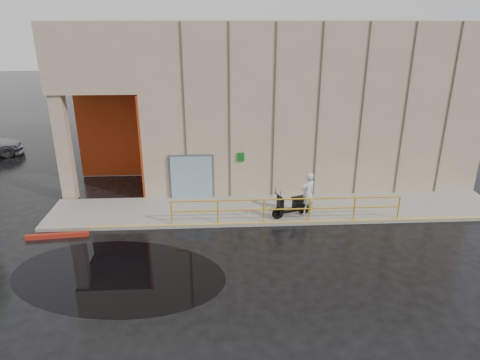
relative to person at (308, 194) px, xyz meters
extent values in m
plane|color=black|center=(-5.24, -3.78, -1.10)|extent=(120.00, 120.00, 0.00)
cube|color=gray|center=(-1.24, 0.72, -1.03)|extent=(20.00, 3.00, 0.15)
cube|color=tan|center=(0.76, 7.22, 2.90)|extent=(16.00, 10.00, 8.00)
cube|color=tan|center=(-9.24, 7.22, 5.40)|extent=(4.00, 10.00, 3.00)
cube|color=tan|center=(-10.84, 2.62, 1.40)|extent=(0.60, 0.60, 5.00)
cube|color=#B43910|center=(-9.24, 5.72, 1.40)|extent=(3.80, 0.15, 4.90)
cube|color=#B43910|center=(-7.29, 3.97, 1.40)|extent=(0.10, 3.50, 4.90)
cube|color=#8FAFC3|center=(-5.04, 2.10, 0.05)|extent=(1.90, 0.10, 2.00)
cube|color=slate|center=(-5.04, 2.18, 0.05)|extent=(2.10, 0.06, 2.20)
cube|color=#0D5E18|center=(-2.74, 2.16, 1.00)|extent=(0.32, 0.04, 0.42)
cylinder|color=#DB9E0B|center=(-0.99, -0.63, 0.05)|extent=(9.50, 0.06, 0.06)
cylinder|color=#DB9E0B|center=(-0.99, -0.63, -0.40)|extent=(9.50, 0.06, 0.06)
imported|color=silver|center=(0.00, 0.00, 0.00)|extent=(0.83, 0.73, 1.90)
cylinder|color=black|center=(-1.32, -0.39, -0.70)|extent=(0.51, 0.26, 0.50)
cylinder|color=black|center=(-0.13, 0.02, -0.70)|extent=(0.51, 0.26, 0.50)
cube|color=maroon|center=(-10.18, -1.28, -1.01)|extent=(2.41, 0.40, 0.18)
cube|color=black|center=(-7.24, -4.05, -1.10)|extent=(8.12, 5.93, 0.01)
camera|label=1|loc=(-3.81, -16.60, 7.04)|focal=32.00mm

